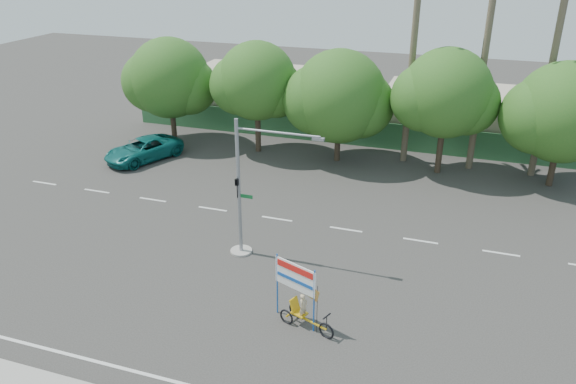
% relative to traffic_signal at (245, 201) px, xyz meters
% --- Properties ---
extents(ground, '(120.00, 120.00, 0.00)m').
position_rel_traffic_signal_xyz_m(ground, '(2.20, -3.98, -2.92)').
color(ground, '#33302D').
rests_on(ground, ground).
extents(fence, '(38.00, 0.08, 2.00)m').
position_rel_traffic_signal_xyz_m(fence, '(2.20, 17.52, -1.92)').
color(fence, '#336B3D').
rests_on(fence, ground).
extents(building_left, '(12.00, 8.00, 4.00)m').
position_rel_traffic_signal_xyz_m(building_left, '(-7.80, 22.02, -0.92)').
color(building_left, '#BAAA94').
rests_on(building_left, ground).
extents(building_right, '(14.00, 8.00, 3.60)m').
position_rel_traffic_signal_xyz_m(building_right, '(10.20, 22.02, -1.12)').
color(building_right, '#BAAA94').
rests_on(building_right, ground).
extents(tree_far_left, '(7.14, 6.00, 7.96)m').
position_rel_traffic_signal_xyz_m(tree_far_left, '(-11.85, 14.02, 1.84)').
color(tree_far_left, '#473828').
rests_on(tree_far_left, ground).
extents(tree_left, '(6.66, 5.60, 8.07)m').
position_rel_traffic_signal_xyz_m(tree_left, '(-4.85, 14.02, 2.14)').
color(tree_left, '#473828').
rests_on(tree_left, ground).
extents(tree_center, '(7.62, 6.40, 7.85)m').
position_rel_traffic_signal_xyz_m(tree_center, '(1.14, 14.02, 1.55)').
color(tree_center, '#473828').
rests_on(tree_center, ground).
extents(tree_right, '(6.90, 5.80, 8.36)m').
position_rel_traffic_signal_xyz_m(tree_right, '(8.15, 14.02, 2.32)').
color(tree_right, '#473828').
rests_on(tree_right, ground).
extents(tree_far_right, '(7.38, 6.20, 7.94)m').
position_rel_traffic_signal_xyz_m(tree_far_right, '(15.15, 14.02, 1.73)').
color(tree_far_right, '#473828').
rests_on(tree_far_right, ground).
extents(palm_tall, '(3.73, 3.79, 17.45)m').
position_rel_traffic_signal_xyz_m(palm_tall, '(10.20, 15.52, 7.55)').
color(palm_tall, '#70604C').
rests_on(palm_tall, ground).
extents(palm_mid, '(3.73, 3.79, 15.45)m').
position_rel_traffic_signal_xyz_m(palm_mid, '(14.20, 15.52, 6.48)').
color(palm_mid, '#70604C').
rests_on(palm_mid, ground).
extents(palm_short, '(3.73, 3.79, 14.45)m').
position_rel_traffic_signal_xyz_m(palm_short, '(5.70, 15.52, 5.94)').
color(palm_short, '#70604C').
rests_on(palm_short, ground).
extents(traffic_signal, '(4.72, 1.10, 7.00)m').
position_rel_traffic_signal_xyz_m(traffic_signal, '(0.00, 0.00, 0.00)').
color(traffic_signal, gray).
rests_on(traffic_signal, ground).
extents(trike_billboard, '(2.79, 1.33, 2.92)m').
position_rel_traffic_signal_xyz_m(trike_billboard, '(4.27, -4.61, -1.74)').
color(trike_billboard, black).
rests_on(trike_billboard, ground).
extents(pickup_truck, '(4.68, 6.22, 1.57)m').
position_rel_traffic_signal_xyz_m(pickup_truck, '(-11.89, 9.74, -2.13)').
color(pickup_truck, '#0D5F5B').
rests_on(pickup_truck, ground).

